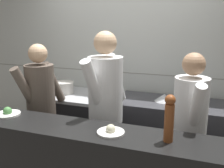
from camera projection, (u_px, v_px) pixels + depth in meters
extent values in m
cube|color=silver|center=(125.00, 62.00, 3.67)|extent=(8.00, 0.06, 2.60)
cube|color=gray|center=(125.00, 72.00, 3.68)|extent=(8.00, 0.00, 0.01)
cube|color=#232326|center=(80.00, 126.00, 3.69)|extent=(0.99, 0.70, 0.84)
cube|color=#B7BABF|center=(79.00, 96.00, 3.58)|extent=(1.01, 0.71, 0.04)
cube|color=#B7BABF|center=(69.00, 131.00, 3.37)|extent=(0.89, 0.03, 0.10)
cube|color=#38383D|center=(171.00, 136.00, 3.27)|extent=(1.37, 0.65, 0.90)
cylinder|color=beige|center=(64.00, 87.00, 3.61)|extent=(0.26, 0.26, 0.16)
cylinder|color=beige|center=(64.00, 82.00, 3.59)|extent=(0.28, 0.28, 0.01)
cylinder|color=#B7BABF|center=(100.00, 88.00, 3.48)|extent=(0.23, 0.23, 0.20)
cylinder|color=#B7BABF|center=(100.00, 82.00, 3.46)|extent=(0.24, 0.24, 0.01)
cone|color=#B7BABF|center=(164.00, 98.00, 3.19)|extent=(0.24, 0.24, 0.09)
cube|color=#B7BABF|center=(190.00, 107.00, 2.98)|extent=(0.28, 0.13, 0.01)
cube|color=black|center=(172.00, 106.00, 2.98)|extent=(0.11, 0.06, 0.02)
cylinder|color=white|center=(8.00, 114.00, 2.60)|extent=(0.24, 0.24, 0.02)
sphere|color=#4C8C47|center=(8.00, 111.00, 2.59)|extent=(0.09, 0.09, 0.09)
cylinder|color=white|center=(111.00, 132.00, 2.17)|extent=(0.23, 0.23, 0.02)
sphere|color=beige|center=(111.00, 129.00, 2.17)|extent=(0.08, 0.08, 0.08)
cylinder|color=brown|center=(169.00, 123.00, 2.00)|extent=(0.07, 0.07, 0.30)
sphere|color=brown|center=(170.00, 100.00, 1.95)|extent=(0.08, 0.08, 0.08)
cube|color=black|center=(44.00, 147.00, 3.17)|extent=(0.32, 0.26, 0.76)
cylinder|color=brown|center=(40.00, 92.00, 3.00)|extent=(0.42, 0.42, 0.62)
sphere|color=#D8AD84|center=(38.00, 53.00, 2.90)|extent=(0.21, 0.21, 0.21)
cylinder|color=brown|center=(53.00, 82.00, 3.13)|extent=(0.20, 0.33, 0.52)
cylinder|color=brown|center=(25.00, 89.00, 2.84)|extent=(0.20, 0.33, 0.52)
cube|color=black|center=(106.00, 156.00, 2.89)|extent=(0.34, 0.26, 0.83)
cylinder|color=white|center=(106.00, 90.00, 2.71)|extent=(0.42, 0.42, 0.68)
sphere|color=#D8AD84|center=(105.00, 43.00, 2.59)|extent=(0.23, 0.23, 0.23)
cylinder|color=white|center=(116.00, 78.00, 2.86)|extent=(0.17, 0.36, 0.57)
cylinder|color=white|center=(94.00, 86.00, 2.51)|extent=(0.17, 0.36, 0.57)
cylinder|color=white|center=(190.00, 109.00, 2.47)|extent=(0.40, 0.40, 0.61)
sphere|color=tan|center=(194.00, 64.00, 2.36)|extent=(0.21, 0.21, 0.21)
cylinder|color=white|center=(187.00, 96.00, 2.63)|extent=(0.18, 0.32, 0.51)
cylinder|color=white|center=(196.00, 109.00, 2.26)|extent=(0.18, 0.32, 0.51)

